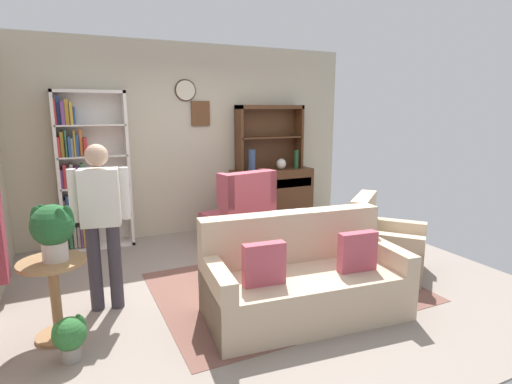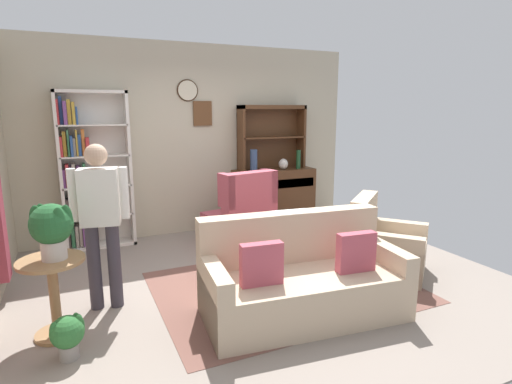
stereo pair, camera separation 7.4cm
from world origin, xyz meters
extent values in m
cube|color=gray|center=(0.00, 0.00, -0.01)|extent=(5.40, 4.60, 0.02)
cube|color=#BCB299|center=(0.00, 2.13, 1.40)|extent=(5.00, 0.06, 2.80)
cylinder|color=beige|center=(-0.14, 2.08, 2.12)|extent=(0.28, 0.03, 0.28)
torus|color=#382314|center=(-0.14, 2.08, 2.12)|extent=(0.31, 0.02, 0.31)
cube|color=brown|center=(0.08, 2.08, 1.80)|extent=(0.28, 0.03, 0.36)
cube|color=brown|center=(0.20, -0.30, 0.00)|extent=(2.64, 2.00, 0.01)
cube|color=silver|center=(-1.89, 1.93, 1.05)|extent=(0.04, 0.30, 2.10)
cube|color=silver|center=(-1.03, 1.93, 1.05)|extent=(0.04, 0.30, 2.10)
cube|color=silver|center=(-1.46, 1.93, 2.08)|extent=(0.90, 0.30, 0.04)
cube|color=silver|center=(-1.46, 1.93, 0.02)|extent=(0.90, 0.30, 0.04)
cube|color=silver|center=(-1.46, 2.07, 1.05)|extent=(0.90, 0.01, 2.10)
cube|color=silver|center=(-1.46, 1.93, 0.44)|extent=(0.86, 0.30, 0.02)
cube|color=#3F3833|center=(-1.86, 1.91, 0.21)|extent=(0.02, 0.23, 0.31)
cube|color=#337247|center=(-1.82, 1.91, 0.18)|extent=(0.04, 0.15, 0.26)
cube|color=gray|center=(-1.77, 1.91, 0.19)|extent=(0.04, 0.18, 0.29)
cube|color=gray|center=(-1.72, 1.91, 0.19)|extent=(0.04, 0.16, 0.28)
cube|color=#723F7F|center=(-1.68, 1.91, 0.23)|extent=(0.02, 0.20, 0.35)
cube|color=gold|center=(-1.65, 1.91, 0.22)|extent=(0.03, 0.17, 0.35)
cube|color=#723F7F|center=(-1.61, 1.91, 0.18)|extent=(0.03, 0.18, 0.25)
cube|color=#B22D33|center=(-1.58, 1.91, 0.20)|extent=(0.03, 0.18, 0.31)
cube|color=gray|center=(-1.54, 1.91, 0.16)|extent=(0.03, 0.10, 0.23)
cube|color=silver|center=(-1.46, 1.93, 0.85)|extent=(0.86, 0.30, 0.02)
cube|color=#3F3833|center=(-1.86, 1.91, 0.58)|extent=(0.03, 0.21, 0.25)
cube|color=#284C8C|center=(-1.81, 1.91, 0.60)|extent=(0.04, 0.14, 0.30)
cube|color=#723F7F|center=(-1.77, 1.91, 0.58)|extent=(0.02, 0.24, 0.26)
cube|color=#3F3833|center=(-1.73, 1.91, 0.61)|extent=(0.03, 0.19, 0.32)
cube|color=#CC7233|center=(-1.69, 1.91, 0.62)|extent=(0.02, 0.17, 0.34)
cube|color=#B22D33|center=(-1.66, 1.91, 0.58)|extent=(0.03, 0.20, 0.25)
cube|color=#284C8C|center=(-1.63, 1.91, 0.61)|extent=(0.02, 0.11, 0.30)
cube|color=silver|center=(-1.46, 1.93, 1.25)|extent=(0.86, 0.30, 0.02)
cube|color=#723F7F|center=(-1.86, 1.91, 0.98)|extent=(0.03, 0.12, 0.24)
cube|color=#B22D33|center=(-1.82, 1.91, 1.01)|extent=(0.04, 0.16, 0.30)
cube|color=#723F7F|center=(-1.78, 1.91, 1.00)|extent=(0.02, 0.13, 0.28)
cube|color=gray|center=(-1.74, 1.91, 1.01)|extent=(0.04, 0.24, 0.31)
cube|color=#723F7F|center=(-1.69, 1.91, 0.99)|extent=(0.04, 0.23, 0.27)
cube|color=#723F7F|center=(-1.65, 1.91, 0.99)|extent=(0.02, 0.12, 0.26)
cube|color=#337247|center=(-1.61, 1.91, 1.01)|extent=(0.03, 0.19, 0.30)
cube|color=#284C8C|center=(-1.57, 1.91, 0.98)|extent=(0.04, 0.17, 0.24)
cube|color=silver|center=(-1.46, 1.93, 1.66)|extent=(0.86, 0.30, 0.02)
cube|color=#B22D33|center=(-1.86, 1.91, 1.39)|extent=(0.03, 0.23, 0.25)
cube|color=gold|center=(-1.82, 1.91, 1.42)|extent=(0.04, 0.11, 0.32)
cube|color=#337247|center=(-1.77, 1.91, 1.43)|extent=(0.02, 0.19, 0.34)
cube|color=#284C8C|center=(-1.74, 1.91, 1.39)|extent=(0.03, 0.24, 0.26)
cube|color=gray|center=(-1.70, 1.91, 1.38)|extent=(0.03, 0.14, 0.23)
cube|color=gold|center=(-1.67, 1.91, 1.43)|extent=(0.02, 0.14, 0.33)
cube|color=#284C8C|center=(-1.64, 1.91, 1.40)|extent=(0.04, 0.11, 0.28)
cube|color=#CC7233|center=(-1.59, 1.91, 1.43)|extent=(0.04, 0.10, 0.34)
cube|color=#B22D33|center=(-1.55, 1.91, 1.38)|extent=(0.04, 0.19, 0.23)
cube|color=#B22D33|center=(-1.86, 1.91, 1.82)|extent=(0.02, 0.20, 0.32)
cube|color=#284C8C|center=(-1.82, 1.91, 1.84)|extent=(0.04, 0.10, 0.35)
cube|color=#723F7F|center=(-1.78, 1.91, 1.81)|extent=(0.04, 0.23, 0.29)
cube|color=gold|center=(-1.73, 1.91, 1.82)|extent=(0.04, 0.17, 0.31)
cube|color=gold|center=(-1.68, 1.91, 1.81)|extent=(0.03, 0.22, 0.28)
cube|color=#284C8C|center=(-1.65, 1.91, 1.78)|extent=(0.02, 0.21, 0.22)
cube|color=#4C2D19|center=(1.17, 1.86, 0.51)|extent=(1.30, 0.45, 0.82)
cube|color=#4C2D19|center=(0.57, 1.69, 0.05)|extent=(0.06, 0.06, 0.10)
cube|color=#4C2D19|center=(1.77, 1.69, 0.05)|extent=(0.06, 0.06, 0.10)
cube|color=#4C2D19|center=(0.57, 2.04, 0.05)|extent=(0.06, 0.06, 0.10)
cube|color=#4C2D19|center=(1.77, 2.04, 0.05)|extent=(0.06, 0.06, 0.10)
cube|color=#3D2414|center=(1.17, 1.64, 0.71)|extent=(1.20, 0.01, 0.14)
cube|color=#4C2D19|center=(0.64, 1.94, 1.42)|extent=(0.04, 0.26, 1.00)
cube|color=#4C2D19|center=(1.70, 1.94, 1.42)|extent=(0.04, 0.26, 1.00)
cube|color=#4C2D19|center=(1.17, 1.94, 1.89)|extent=(1.10, 0.26, 0.06)
cube|color=#4C2D19|center=(1.17, 1.94, 1.42)|extent=(1.06, 0.26, 0.02)
cube|color=#4C2D19|center=(1.17, 2.06, 1.42)|extent=(1.10, 0.01, 1.00)
cylinder|color=#33476B|center=(0.78, 1.78, 1.09)|extent=(0.11, 0.11, 0.34)
ellipsoid|color=beige|center=(1.30, 1.79, 1.01)|extent=(0.15, 0.15, 0.17)
cylinder|color=#194223|center=(1.56, 1.77, 1.07)|extent=(0.07, 0.07, 0.30)
cube|color=#C6AD8E|center=(0.08, -0.90, 0.21)|extent=(1.88, 1.03, 0.42)
cube|color=#C6AD8E|center=(0.11, -0.58, 0.66)|extent=(1.81, 0.38, 0.48)
cube|color=#C6AD8E|center=(-0.75, -0.82, 0.30)|extent=(0.23, 0.86, 0.60)
cube|color=#C6AD8E|center=(0.90, -0.99, 0.30)|extent=(0.23, 0.86, 0.60)
cube|color=#B74C5B|center=(-0.38, -0.98, 0.60)|extent=(0.37, 0.14, 0.36)
cube|color=#B74C5B|center=(0.51, -1.07, 0.60)|extent=(0.37, 0.14, 0.36)
cube|color=white|center=(0.11, -0.58, 0.90)|extent=(0.38, 0.22, 0.00)
cube|color=#C6AD8E|center=(1.48, -0.45, 0.20)|extent=(1.08, 1.08, 0.40)
cube|color=#C6AD8E|center=(1.28, -0.22, 0.64)|extent=(0.69, 0.63, 0.48)
cube|color=#C6AD8E|center=(1.25, -0.65, 0.28)|extent=(0.61, 0.68, 0.55)
cube|color=#C6AD8E|center=(1.71, -0.25, 0.28)|extent=(0.61, 0.68, 0.55)
cube|color=#B74C5B|center=(0.31, 1.27, 0.21)|extent=(0.91, 0.93, 0.42)
cube|color=#B74C5B|center=(0.36, 0.97, 0.74)|extent=(0.80, 0.34, 0.63)
cube|color=#B74C5B|center=(0.69, 1.07, 0.83)|extent=(0.15, 0.29, 0.44)
cube|color=#B74C5B|center=(0.02, 0.95, 0.83)|extent=(0.15, 0.29, 0.44)
cylinder|color=#997047|center=(-1.97, -0.35, 0.66)|extent=(0.52, 0.52, 0.03)
cylinder|color=#997047|center=(-1.97, -0.35, 0.32)|extent=(0.08, 0.08, 0.64)
cylinder|color=#997047|center=(-1.97, -0.35, 0.01)|extent=(0.36, 0.36, 0.03)
cylinder|color=beige|center=(-1.94, -0.35, 0.75)|extent=(0.19, 0.19, 0.16)
sphere|color=#235B2D|center=(-1.94, -0.35, 0.96)|extent=(0.33, 0.33, 0.33)
ellipsoid|color=#235B2D|center=(-1.83, -0.39, 1.00)|extent=(0.10, 0.06, 0.23)
ellipsoid|color=#235B2D|center=(-2.04, -0.31, 1.00)|extent=(0.10, 0.06, 0.23)
ellipsoid|color=#235B2D|center=(-1.88, -0.45, 1.00)|extent=(0.10, 0.06, 0.23)
ellipsoid|color=#235B2D|center=(-2.01, -0.26, 1.00)|extent=(0.10, 0.06, 0.23)
cylinder|color=gray|center=(-1.89, -0.74, 0.06)|extent=(0.15, 0.15, 0.12)
sphere|color=#2D6B33|center=(-1.89, -0.74, 0.22)|extent=(0.25, 0.25, 0.25)
ellipsoid|color=#2D6B33|center=(-1.80, -0.74, 0.25)|extent=(0.07, 0.04, 0.18)
ellipsoid|color=#2D6B33|center=(-1.97, -0.77, 0.25)|extent=(0.07, 0.04, 0.18)
ellipsoid|color=#2D6B33|center=(-1.82, -0.68, 0.25)|extent=(0.07, 0.04, 0.18)
ellipsoid|color=#2D6B33|center=(-1.80, -0.71, 0.25)|extent=(0.07, 0.04, 0.18)
cylinder|color=#38333D|center=(-1.64, 0.03, 0.41)|extent=(0.14, 0.14, 0.82)
cylinder|color=#38333D|center=(-1.46, 0.00, 0.41)|extent=(0.14, 0.14, 0.82)
cube|color=silver|center=(-1.55, 0.01, 1.08)|extent=(0.37, 0.26, 0.52)
sphere|color=tan|center=(-1.55, 0.01, 1.46)|extent=(0.23, 0.23, 0.20)
cylinder|color=silver|center=(-1.77, 0.05, 1.11)|extent=(0.09, 0.09, 0.48)
cylinder|color=silver|center=(-1.33, -0.03, 1.11)|extent=(0.09, 0.09, 0.48)
cube|color=#4C2D19|center=(0.03, 0.13, 0.40)|extent=(0.80, 0.50, 0.03)
cube|color=#4C2D19|center=(-0.34, -0.09, 0.20)|extent=(0.05, 0.05, 0.39)
cube|color=#4C2D19|center=(0.40, -0.09, 0.20)|extent=(0.05, 0.05, 0.39)
cube|color=#4C2D19|center=(-0.34, 0.35, 0.20)|extent=(0.05, 0.05, 0.39)
cube|color=#4C2D19|center=(0.40, 0.35, 0.20)|extent=(0.05, 0.05, 0.39)
cube|color=#337247|center=(0.02, 0.14, 0.43)|extent=(0.20, 0.14, 0.02)
cube|color=#3F3833|center=(0.03, 0.14, 0.45)|extent=(0.17, 0.12, 0.02)
cube|color=#CC7233|center=(0.02, 0.14, 0.47)|extent=(0.15, 0.11, 0.03)
cube|color=gold|center=(0.02, 0.13, 0.50)|extent=(0.16, 0.14, 0.02)
camera|label=1|loc=(-1.81, -3.83, 1.86)|focal=28.58mm
camera|label=2|loc=(-1.74, -3.86, 1.86)|focal=28.58mm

